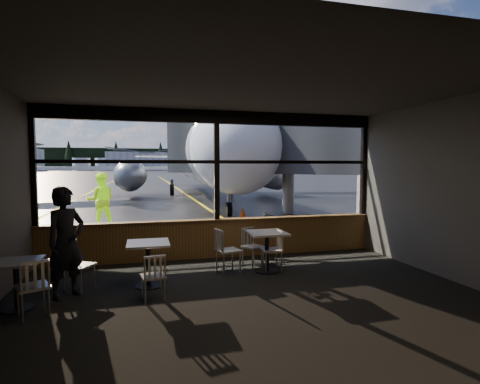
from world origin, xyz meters
name	(u,v)px	position (x,y,z in m)	size (l,w,h in m)	color
ground_plane	(149,172)	(0.00, 120.00, 0.00)	(520.00, 520.00, 0.00)	black
carpet_floor	(252,300)	(0.00, -3.00, 0.01)	(8.00, 6.00, 0.01)	black
ceiling	(252,84)	(0.00, -3.00, 3.50)	(8.00, 6.00, 0.04)	#38332D
wall_right	(456,190)	(4.00, -3.00, 1.75)	(0.04, 6.00, 3.50)	#464038
wall_back	(353,220)	(0.00, -6.00, 1.75)	(8.00, 0.04, 3.50)	#464038
window_sill	(217,239)	(0.00, 0.00, 0.45)	(8.00, 0.28, 0.90)	brown
window_header	(216,117)	(0.00, 0.00, 3.35)	(8.00, 0.18, 0.30)	black
mullion_left	(33,166)	(-3.95, 0.00, 2.20)	(0.12, 0.12, 2.60)	black
mullion_centre	(217,166)	(0.00, 0.00, 2.20)	(0.12, 0.12, 2.60)	black
mullion_right	(364,166)	(3.95, 0.00, 2.20)	(0.12, 0.12, 2.60)	black
window_transom	(217,162)	(0.00, 0.00, 2.30)	(8.00, 0.10, 0.08)	black
airliner	(202,123)	(2.59, 19.00, 5.38)	(29.35, 35.21, 10.76)	white
jet_bridge	(278,157)	(3.60, 5.50, 2.57)	(9.63, 11.77, 5.14)	#2E2E31
cafe_table_near	(267,252)	(0.77, -1.49, 0.42)	(0.76, 0.76, 0.84)	#9E9891
cafe_table_mid	(149,265)	(-1.63, -1.87, 0.41)	(0.75, 0.75, 0.82)	gray
cafe_table_left	(16,286)	(-3.60, -2.49, 0.38)	(0.69, 0.69, 0.76)	#A7A099
chair_near_e	(271,250)	(0.89, -1.43, 0.43)	(0.47, 0.47, 0.86)	#BBB5A9
chair_near_w	(228,251)	(-0.04, -1.41, 0.47)	(0.51, 0.51, 0.94)	#B5B0A3
chair_near_n	(253,247)	(0.62, -0.98, 0.42)	(0.46, 0.46, 0.84)	#ABA69B
chair_mid_s	(153,277)	(-1.57, -2.60, 0.40)	(0.43, 0.43, 0.79)	#AFAB9E
chair_mid_w	(79,266)	(-2.81, -1.82, 0.45)	(0.49, 0.49, 0.90)	#B4AFA3
chair_left_s	(33,287)	(-3.28, -2.85, 0.44)	(0.48, 0.48, 0.88)	#B3ADA2
passenger	(66,242)	(-2.96, -2.10, 0.94)	(0.68, 0.45, 1.87)	black
ground_crew	(101,200)	(-3.17, 5.19, 0.99)	(0.96, 0.75, 1.97)	#BFF219
cone_nose	(243,213)	(2.36, 6.45, 0.23)	(0.33, 0.33, 0.46)	#DA6006
cone_wing	(107,194)	(-4.15, 18.83, 0.27)	(0.39, 0.39, 0.54)	#FF4A08
terminal_annex	(471,144)	(10.00, 2.50, 3.00)	(5.00, 7.00, 6.00)	gray
hangar_mid	(147,160)	(0.00, 185.00, 5.00)	(38.00, 15.00, 10.00)	silver
hangar_right	(265,159)	(60.00, 178.00, 6.00)	(50.00, 20.00, 12.00)	silver
fuel_tank_a	(81,164)	(-30.00, 182.00, 3.00)	(8.00, 8.00, 6.00)	silver
fuel_tank_b	(104,164)	(-20.00, 182.00, 3.00)	(8.00, 8.00, 6.00)	silver
fuel_tank_c	(126,164)	(-10.00, 182.00, 3.00)	(8.00, 8.00, 6.00)	silver
treeline	(146,159)	(0.00, 210.00, 6.00)	(360.00, 3.00, 12.00)	black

